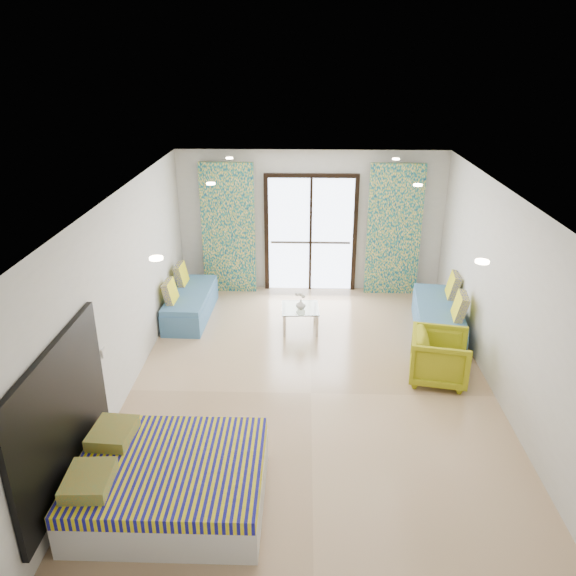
{
  "coord_description": "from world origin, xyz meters",
  "views": [
    {
      "loc": [
        -0.12,
        -6.54,
        4.31
      ],
      "look_at": [
        -0.35,
        0.98,
        1.15
      ],
      "focal_mm": 35.0,
      "sensor_mm": 36.0,
      "label": 1
    }
  ],
  "objects_px": {
    "daybed_right": "(439,318)",
    "armchair": "(440,355)",
    "daybed_left": "(190,303)",
    "coffee_table": "(300,310)",
    "bed": "(169,481)"
  },
  "relations": [
    {
      "from": "daybed_right",
      "to": "armchair",
      "type": "distance_m",
      "value": 1.5
    },
    {
      "from": "daybed_left",
      "to": "coffee_table",
      "type": "xyz_separation_m",
      "value": [
        1.94,
        -0.45,
        0.1
      ]
    },
    {
      "from": "coffee_table",
      "to": "bed",
      "type": "bearing_deg",
      "value": -108.09
    },
    {
      "from": "bed",
      "to": "daybed_left",
      "type": "bearing_deg",
      "value": 98.2
    },
    {
      "from": "bed",
      "to": "daybed_right",
      "type": "bearing_deg",
      "value": 47.58
    },
    {
      "from": "daybed_right",
      "to": "daybed_left",
      "type": "bearing_deg",
      "value": 179.98
    },
    {
      "from": "coffee_table",
      "to": "armchair",
      "type": "bearing_deg",
      "value": -37.44
    },
    {
      "from": "daybed_left",
      "to": "coffee_table",
      "type": "distance_m",
      "value": 2.0
    },
    {
      "from": "armchair",
      "to": "coffee_table",
      "type": "bearing_deg",
      "value": 63.63
    },
    {
      "from": "bed",
      "to": "armchair",
      "type": "relative_size",
      "value": 2.36
    },
    {
      "from": "bed",
      "to": "armchair",
      "type": "bearing_deg",
      "value": 37.02
    },
    {
      "from": "daybed_left",
      "to": "armchair",
      "type": "distance_m",
      "value": 4.39
    },
    {
      "from": "coffee_table",
      "to": "armchair",
      "type": "xyz_separation_m",
      "value": [
        1.98,
        -1.51,
        0.04
      ]
    },
    {
      "from": "daybed_right",
      "to": "armchair",
      "type": "height_order",
      "value": "daybed_right"
    },
    {
      "from": "daybed_right",
      "to": "coffee_table",
      "type": "bearing_deg",
      "value": -174.64
    }
  ]
}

